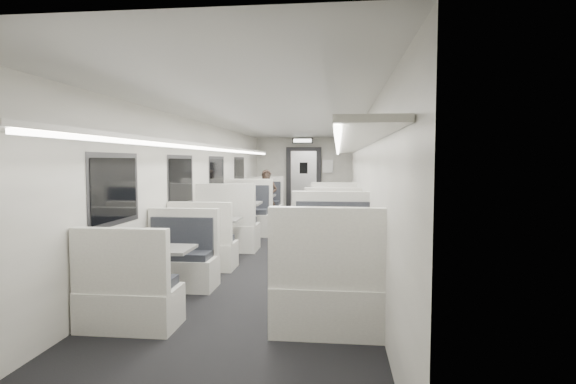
% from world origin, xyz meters
% --- Properties ---
extents(room, '(3.24, 12.24, 2.64)m').
position_xyz_m(room, '(0.00, 0.00, 1.20)').
color(room, black).
rests_on(room, ground).
extents(booth_left_a, '(1.14, 2.32, 1.24)m').
position_xyz_m(booth_left_a, '(-1.00, 3.07, 0.41)').
color(booth_left_a, beige).
rests_on(booth_left_a, room).
extents(booth_left_b, '(1.16, 2.36, 1.26)m').
position_xyz_m(booth_left_b, '(-1.00, 0.92, 0.42)').
color(booth_left_b, beige).
rests_on(booth_left_b, room).
extents(booth_left_c, '(0.97, 1.98, 1.06)m').
position_xyz_m(booth_left_c, '(-1.00, -0.67, 0.35)').
color(booth_left_c, beige).
rests_on(booth_left_c, room).
extents(booth_left_d, '(0.96, 1.94, 1.04)m').
position_xyz_m(booth_left_d, '(-1.00, -3.19, 0.35)').
color(booth_left_d, beige).
rests_on(booth_left_d, room).
extents(booth_right_a, '(0.99, 2.01, 1.08)m').
position_xyz_m(booth_right_a, '(1.00, 3.08, 0.36)').
color(booth_right_a, beige).
rests_on(booth_right_a, room).
extents(booth_right_b, '(1.09, 2.21, 1.18)m').
position_xyz_m(booth_right_b, '(1.00, 1.17, 0.39)').
color(booth_right_b, beige).
rests_on(booth_right_b, room).
extents(booth_right_c, '(0.96, 1.94, 1.04)m').
position_xyz_m(booth_right_c, '(1.00, -1.06, 0.35)').
color(booth_right_c, beige).
rests_on(booth_right_c, room).
extents(booth_right_d, '(1.15, 2.34, 1.25)m').
position_xyz_m(booth_right_d, '(1.00, -2.90, 0.42)').
color(booth_right_d, beige).
rests_on(booth_right_d, room).
extents(passenger, '(0.54, 0.36, 1.45)m').
position_xyz_m(passenger, '(-0.73, 3.12, 0.73)').
color(passenger, black).
rests_on(passenger, room).
extents(window_a, '(0.02, 1.18, 0.84)m').
position_xyz_m(window_a, '(-1.49, 3.40, 1.35)').
color(window_a, black).
rests_on(window_a, room).
extents(window_b, '(0.02, 1.18, 0.84)m').
position_xyz_m(window_b, '(-1.49, 1.20, 1.35)').
color(window_b, black).
rests_on(window_b, room).
extents(window_c, '(0.02, 1.18, 0.84)m').
position_xyz_m(window_c, '(-1.49, -1.00, 1.35)').
color(window_c, black).
rests_on(window_c, room).
extents(window_d, '(0.02, 1.18, 0.84)m').
position_xyz_m(window_d, '(-1.49, -3.20, 1.35)').
color(window_d, black).
rests_on(window_d, room).
extents(luggage_rack_left, '(0.46, 10.40, 0.09)m').
position_xyz_m(luggage_rack_left, '(-1.24, -0.30, 1.92)').
color(luggage_rack_left, beige).
rests_on(luggage_rack_left, room).
extents(luggage_rack_right, '(0.46, 10.40, 0.09)m').
position_xyz_m(luggage_rack_right, '(1.24, -0.30, 1.92)').
color(luggage_rack_right, beige).
rests_on(luggage_rack_right, room).
extents(vestibule_door, '(1.10, 0.13, 2.10)m').
position_xyz_m(vestibule_door, '(0.00, 5.93, 1.04)').
color(vestibule_door, black).
rests_on(vestibule_door, room).
extents(exit_sign, '(0.62, 0.12, 0.16)m').
position_xyz_m(exit_sign, '(0.00, 5.44, 2.28)').
color(exit_sign, black).
rests_on(exit_sign, room).
extents(wall_notice, '(0.32, 0.02, 0.40)m').
position_xyz_m(wall_notice, '(0.75, 5.92, 1.50)').
color(wall_notice, white).
rests_on(wall_notice, room).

